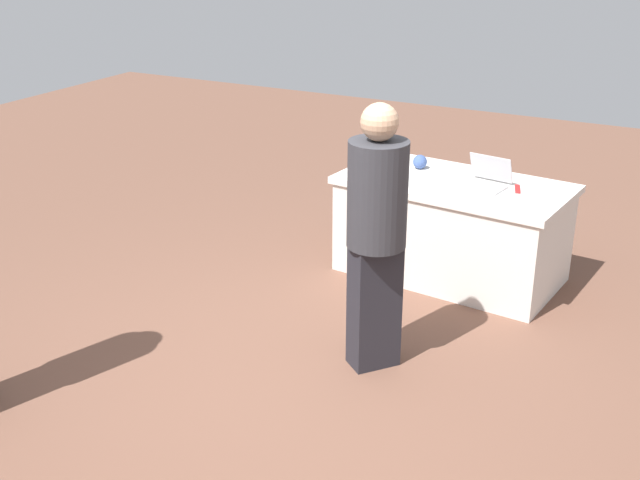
% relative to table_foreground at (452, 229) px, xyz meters
% --- Properties ---
extents(ground_plane, '(14.40, 14.40, 0.00)m').
position_rel_table_foreground_xyz_m(ground_plane, '(0.28, 1.96, -0.37)').
color(ground_plane, brown).
extents(table_foreground, '(1.71, 1.03, 0.74)m').
position_rel_table_foreground_xyz_m(table_foreground, '(0.00, 0.00, 0.00)').
color(table_foreground, silver).
rests_on(table_foreground, ground).
extents(person_organiser, '(0.48, 0.48, 1.60)m').
position_rel_table_foreground_xyz_m(person_organiser, '(-0.01, 1.43, 0.51)').
color(person_organiser, '#26262D').
rests_on(person_organiser, ground).
extents(laptop_silver, '(0.36, 0.34, 0.21)m').
position_rel_table_foreground_xyz_m(laptop_silver, '(-0.22, 0.01, 0.41)').
color(laptop_silver, silver).
rests_on(laptop_silver, table_foreground).
extents(yarn_ball, '(0.11, 0.11, 0.11)m').
position_rel_table_foreground_xyz_m(yarn_ball, '(0.33, -0.16, 0.42)').
color(yarn_ball, '#3F5999').
rests_on(yarn_ball, table_foreground).
extents(scissors_red, '(0.08, 0.18, 0.01)m').
position_rel_table_foreground_xyz_m(scissors_red, '(-0.45, -0.02, 0.37)').
color(scissors_red, red).
rests_on(scissors_red, table_foreground).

